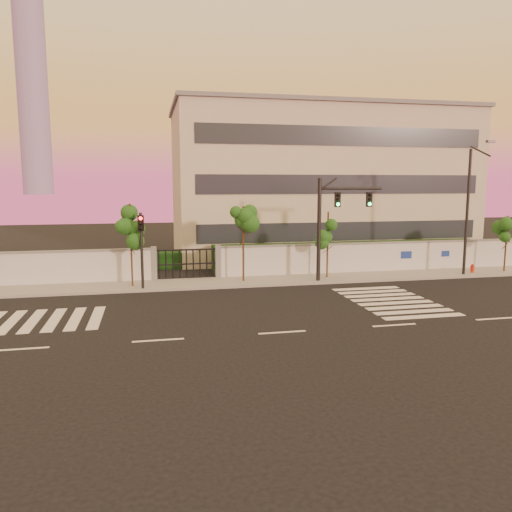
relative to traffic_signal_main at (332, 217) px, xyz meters
name	(u,v)px	position (x,y,z in m)	size (l,w,h in m)	color
ground	(282,332)	(-5.67, -9.55, -4.03)	(120.00, 120.00, 0.00)	black
sidewalk	(238,282)	(-5.67, 0.95, -3.96)	(60.00, 3.00, 0.15)	gray
perimeter_wall	(235,262)	(-5.56, 2.45, -2.96)	(60.00, 0.36, 2.20)	silver
hedge_row	(244,259)	(-4.50, 5.19, -3.21)	(41.00, 4.25, 1.80)	black
institutional_building	(317,182)	(3.33, 12.44, 2.12)	(24.40, 12.40, 12.25)	beige
distant_skyscraper	(32,79)	(-70.67, 270.45, 57.95)	(16.00, 16.00, 118.00)	slate
road_markings	(230,312)	(-7.25, -5.79, -4.02)	(57.00, 7.62, 0.02)	silver
street_tree_c	(131,226)	(-11.92, 0.69, -0.41)	(1.30, 1.03, 4.92)	#382314
street_tree_d	(244,227)	(-5.32, 0.81, -0.57)	(1.47, 1.17, 4.71)	#382314
street_tree_e	(328,230)	(0.13, 0.97, -0.87)	(1.30, 1.03, 4.30)	#382314
street_tree_f	(507,231)	(12.71, 0.52, -1.15)	(1.37, 1.09, 3.92)	#382314
traffic_signal_main	(332,217)	(0.00, 0.00, 0.00)	(4.03, 0.58, 6.38)	black
traffic_signal_secondary	(141,242)	(-11.34, -0.17, -1.20)	(0.35, 0.34, 4.46)	black
streetlight_east	(469,205)	(9.24, -0.17, 0.63)	(0.52, 2.08, 8.63)	black
fire_hydrant	(472,269)	(10.19, 0.42, -3.66)	(0.29, 0.28, 0.74)	red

